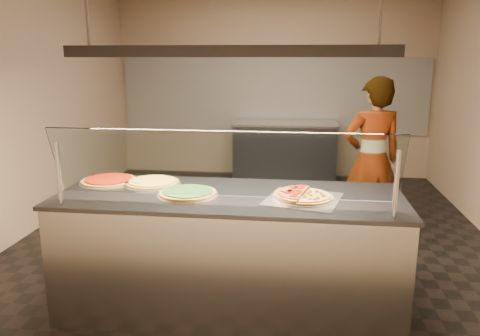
# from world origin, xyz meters

# --- Properties ---
(ground) EXTENTS (5.00, 6.00, 0.02)m
(ground) POSITION_xyz_m (0.00, 0.00, -0.01)
(ground) COLOR black
(ground) RESTS_ON ground
(wall_back) EXTENTS (5.00, 0.02, 3.00)m
(wall_back) POSITION_xyz_m (0.00, 3.01, 1.50)
(wall_back) COLOR #977F62
(wall_back) RESTS_ON ground
(wall_front) EXTENTS (5.00, 0.02, 3.00)m
(wall_front) POSITION_xyz_m (0.00, -3.01, 1.50)
(wall_front) COLOR #977F62
(wall_front) RESTS_ON ground
(wall_left) EXTENTS (0.02, 6.00, 3.00)m
(wall_left) POSITION_xyz_m (-2.51, 0.00, 1.50)
(wall_left) COLOR #977F62
(wall_left) RESTS_ON ground
(tile_band) EXTENTS (4.90, 0.02, 1.20)m
(tile_band) POSITION_xyz_m (0.00, 2.98, 1.30)
(tile_band) COLOR silver
(tile_band) RESTS_ON wall_back
(serving_counter) EXTENTS (2.54, 0.94, 0.93)m
(serving_counter) POSITION_xyz_m (-0.06, -1.35, 0.47)
(serving_counter) COLOR #B7B7BC
(serving_counter) RESTS_ON ground
(sneeze_guard) EXTENTS (2.30, 0.18, 0.54)m
(sneeze_guard) POSITION_xyz_m (-0.06, -1.70, 1.23)
(sneeze_guard) COLOR #B7B7BC
(sneeze_guard) RESTS_ON serving_counter
(perforated_tray) EXTENTS (0.60, 0.60, 0.01)m
(perforated_tray) POSITION_xyz_m (0.48, -1.42, 0.94)
(perforated_tray) COLOR silver
(perforated_tray) RESTS_ON serving_counter
(half_pizza_pepperoni) EXTENTS (0.30, 0.45, 0.05)m
(half_pizza_pepperoni) POSITION_xyz_m (0.38, -1.42, 0.96)
(half_pizza_pepperoni) COLOR brown
(half_pizza_pepperoni) RESTS_ON perforated_tray
(half_pizza_sausage) EXTENTS (0.30, 0.45, 0.04)m
(half_pizza_sausage) POSITION_xyz_m (0.58, -1.42, 0.96)
(half_pizza_sausage) COLOR brown
(half_pizza_sausage) RESTS_ON perforated_tray
(pizza_spinach) EXTENTS (0.45, 0.45, 0.03)m
(pizza_spinach) POSITION_xyz_m (-0.36, -1.42, 0.95)
(pizza_spinach) COLOR silver
(pizza_spinach) RESTS_ON serving_counter
(pizza_cheese) EXTENTS (0.45, 0.45, 0.03)m
(pizza_cheese) POSITION_xyz_m (-0.71, -1.15, 0.94)
(pizza_cheese) COLOR silver
(pizza_cheese) RESTS_ON serving_counter
(pizza_tomato) EXTENTS (0.46, 0.46, 0.03)m
(pizza_tomato) POSITION_xyz_m (-1.08, -1.14, 0.94)
(pizza_tomato) COLOR silver
(pizza_tomato) RESTS_ON serving_counter
(pizza_spatula) EXTENTS (0.29, 0.17, 0.02)m
(pizza_spatula) POSITION_xyz_m (-0.76, -1.24, 0.96)
(pizza_spatula) COLOR #B7B7BC
(pizza_spatula) RESTS_ON pizza_spinach
(prep_table) EXTENTS (1.59, 0.74, 0.93)m
(prep_table) POSITION_xyz_m (0.23, 2.55, 0.47)
(prep_table) COLOR #36363B
(prep_table) RESTS_ON ground
(worker) EXTENTS (0.71, 0.56, 1.73)m
(worker) POSITION_xyz_m (1.20, 0.28, 0.86)
(worker) COLOR #2F2C38
(worker) RESTS_ON ground
(heat_lamp_housing) EXTENTS (2.30, 0.18, 0.08)m
(heat_lamp_housing) POSITION_xyz_m (-0.06, -1.35, 1.95)
(heat_lamp_housing) COLOR #36363B
(heat_lamp_housing) RESTS_ON ceiling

